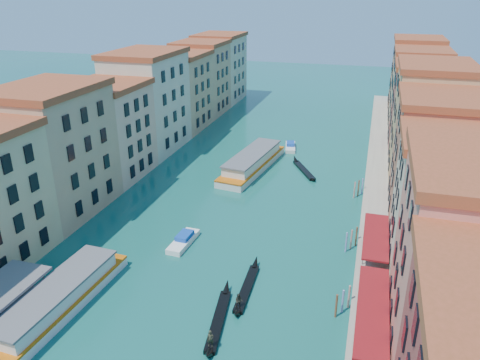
# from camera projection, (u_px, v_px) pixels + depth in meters

# --- Properties ---
(left_bank_palazzos) EXTENTS (12.80, 128.40, 21.00)m
(left_bank_palazzos) POSITION_uv_depth(u_px,v_px,m) (134.00, 112.00, 93.70)
(left_bank_palazzos) COLOR #C7B58F
(left_bank_palazzos) RESTS_ON ground
(right_bank_palazzos) EXTENTS (12.80, 128.40, 21.00)m
(right_bank_palazzos) POSITION_uv_depth(u_px,v_px,m) (431.00, 135.00, 79.58)
(right_bank_palazzos) COLOR #97352E
(right_bank_palazzos) RESTS_ON ground
(quay) EXTENTS (4.00, 140.00, 1.00)m
(quay) POSITION_uv_depth(u_px,v_px,m) (376.00, 180.00, 85.21)
(quay) COLOR gray
(quay) RESTS_ON ground
(restaurant_awnings) EXTENTS (3.20, 44.55, 3.12)m
(restaurant_awnings) POSITION_uv_depth(u_px,v_px,m) (373.00, 312.00, 47.01)
(restaurant_awnings) COLOR maroon
(restaurant_awnings) RESTS_ON ground
(mooring_poles_right) EXTENTS (1.44, 54.24, 3.20)m
(mooring_poles_right) POSITION_uv_depth(u_px,v_px,m) (345.00, 288.00, 53.59)
(mooring_poles_right) COLOR brown
(mooring_poles_right) RESTS_ON ground
(vaporetto_near) EXTENTS (5.73, 20.98, 3.09)m
(vaporetto_near) POSITION_uv_depth(u_px,v_px,m) (58.00, 299.00, 51.49)
(vaporetto_near) COLOR white
(vaporetto_near) RESTS_ON ground
(vaporetto_far) EXTENTS (8.26, 23.39, 3.41)m
(vaporetto_far) POSITION_uv_depth(u_px,v_px,m) (252.00, 162.00, 91.00)
(vaporetto_far) COLOR silver
(vaporetto_far) RESTS_ON ground
(gondola_fore) EXTENTS (2.78, 12.88, 2.57)m
(gondola_fore) POSITION_uv_depth(u_px,v_px,m) (218.00, 319.00, 49.89)
(gondola_fore) COLOR black
(gondola_fore) RESTS_ON ground
(gondola_right) EXTENTS (1.54, 12.22, 2.44)m
(gondola_right) POSITION_uv_depth(u_px,v_px,m) (246.00, 288.00, 54.96)
(gondola_right) COLOR black
(gondola_right) RESTS_ON ground
(gondola_far) EXTENTS (6.97, 11.72, 1.82)m
(gondola_far) POSITION_uv_depth(u_px,v_px,m) (303.00, 169.00, 90.48)
(gondola_far) COLOR black
(gondola_far) RESTS_ON ground
(motorboat_mid) EXTENTS (2.45, 6.79, 1.39)m
(motorboat_mid) POSITION_uv_depth(u_px,v_px,m) (184.00, 240.00, 65.04)
(motorboat_mid) COLOR white
(motorboat_mid) RESTS_ON ground
(motorboat_far) EXTENTS (3.21, 6.84, 1.36)m
(motorboat_far) POSITION_uv_depth(u_px,v_px,m) (290.00, 146.00, 102.67)
(motorboat_far) COLOR silver
(motorboat_far) RESTS_ON ground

